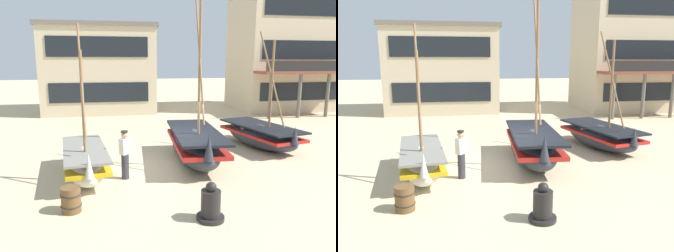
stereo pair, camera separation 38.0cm
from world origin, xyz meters
TOP-DOWN VIEW (x-y plane):
  - ground_plane at (0.00, 0.00)m, footprint 120.00×120.00m
  - fishing_boat_near_left at (-3.20, -0.50)m, footprint 1.93×4.08m
  - fishing_boat_centre_large at (4.61, 2.10)m, footprint 2.71×4.65m
  - fishing_boat_far_right at (1.00, 0.44)m, footprint 2.07×4.91m
  - fisherman_by_hull at (-1.83, -0.89)m, footprint 0.41×0.41m
  - capstan_winch at (0.16, -4.20)m, footprint 0.72×0.72m
  - wooden_barrel at (-3.39, -3.12)m, footprint 0.56×0.56m
  - harbor_building_main at (-2.98, 14.89)m, footprint 8.64×6.18m
  - harbor_building_annex at (11.95, 13.51)m, footprint 8.03×7.89m

SIDE VIEW (x-z plane):
  - ground_plane at x=0.00m, z-range 0.00..0.00m
  - wooden_barrel at x=-3.39m, z-range 0.00..0.70m
  - capstan_winch at x=0.16m, z-range -0.11..0.91m
  - fishing_boat_centre_large at x=4.61m, z-range -2.05..3.23m
  - fishing_boat_near_left at x=-3.20m, z-range -2.00..3.18m
  - fishing_boat_far_right at x=1.00m, z-range -2.44..3.89m
  - fisherman_by_hull at x=-1.83m, z-range -0.01..1.68m
  - harbor_building_main at x=-2.98m, z-range 0.01..6.68m
  - harbor_building_annex at x=11.95m, z-range -0.01..9.52m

